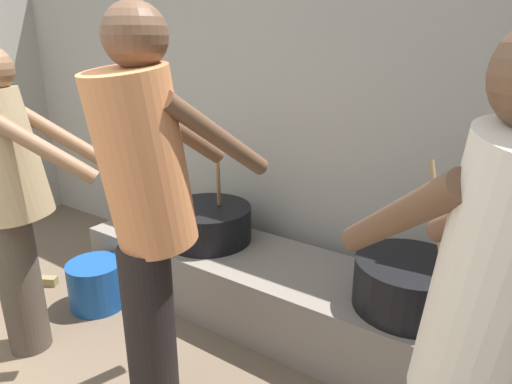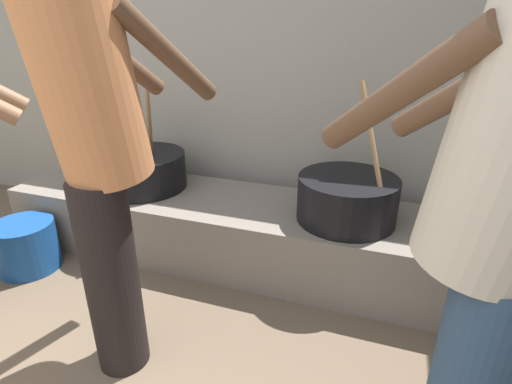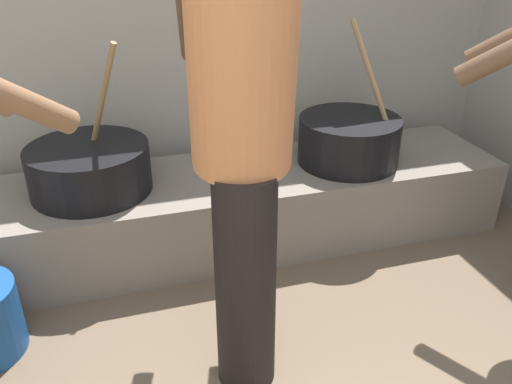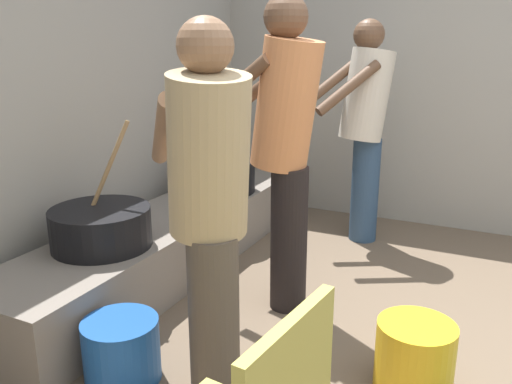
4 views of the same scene
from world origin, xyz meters
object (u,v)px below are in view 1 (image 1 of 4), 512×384
at_px(cook_in_cream_shirt, 498,358).
at_px(cook_in_orange_shirt, 148,206).
at_px(bucket_blue_plastic, 97,284).
at_px(cooking_pot_secondary, 208,223).
at_px(cook_in_tan_shirt, 10,191).
at_px(cooking_pot_main, 409,284).

bearing_deg(cook_in_cream_shirt, cook_in_orange_shirt, 174.42).
distance_m(cook_in_orange_shirt, bucket_blue_plastic, 1.29).
bearing_deg(cooking_pot_secondary, cook_in_cream_shirt, -30.59).
relative_size(cooking_pot_secondary, cook_in_orange_shirt, 0.40).
bearing_deg(bucket_blue_plastic, cook_in_tan_shirt, -81.99).
bearing_deg(cooking_pot_main, bucket_blue_plastic, -164.94).
height_order(cooking_pot_main, bucket_blue_plastic, cooking_pot_main).
distance_m(cook_in_cream_shirt, cook_in_tan_shirt, 2.06).
height_order(cooking_pot_secondary, cook_in_orange_shirt, cook_in_orange_shirt).
relative_size(cook_in_cream_shirt, bucket_blue_plastic, 4.78).
height_order(cooking_pot_secondary, cook_in_tan_shirt, cook_in_tan_shirt).
relative_size(cooking_pot_secondary, cook_in_cream_shirt, 0.42).
height_order(cooking_pot_main, cook_in_tan_shirt, cook_in_tan_shirt).
relative_size(cook_in_cream_shirt, cook_in_tan_shirt, 1.04).
relative_size(cook_in_tan_shirt, cook_in_orange_shirt, 0.92).
xyz_separation_m(cook_in_cream_shirt, cook_in_orange_shirt, (-1.18, 0.12, 0.05)).
xyz_separation_m(cook_in_cream_shirt, bucket_blue_plastic, (-2.11, 0.48, -0.76)).
xyz_separation_m(cook_in_orange_shirt, bucket_blue_plastic, (-0.93, 0.36, -0.81)).
height_order(cooking_pot_main, cooking_pot_secondary, cooking_pot_main).
height_order(cooking_pot_main, cook_in_orange_shirt, cook_in_orange_shirt).
bearing_deg(cook_in_tan_shirt, bucket_blue_plastic, 98.01).
distance_m(cook_in_tan_shirt, bucket_blue_plastic, 0.84).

